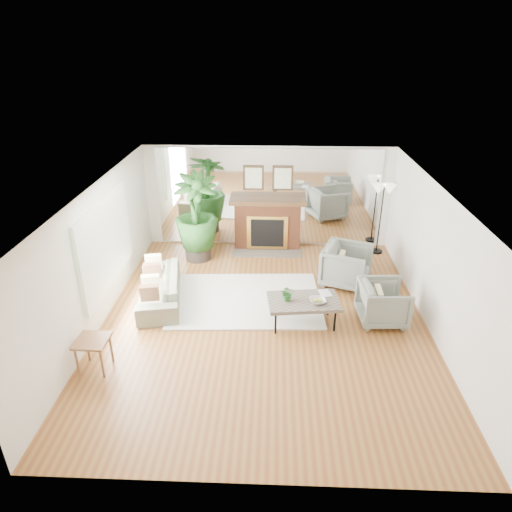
{
  "coord_description": "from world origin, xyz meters",
  "views": [
    {
      "loc": [
        0.14,
        -7.2,
        4.82
      ],
      "look_at": [
        -0.18,
        0.6,
        1.04
      ],
      "focal_mm": 32.0,
      "sensor_mm": 36.0,
      "label": 1
    }
  ],
  "objects_px": {
    "fireplace": "(267,223)",
    "coffee_table": "(303,302)",
    "potted_ficus": "(196,215)",
    "sofa": "(159,288)",
    "armchair_back": "(346,265)",
    "side_table": "(93,345)",
    "floor_lamp": "(383,195)",
    "armchair_front": "(383,303)"
  },
  "relations": [
    {
      "from": "sofa",
      "to": "armchair_front",
      "type": "bearing_deg",
      "value": 72.17
    },
    {
      "from": "coffee_table",
      "to": "floor_lamp",
      "type": "relative_size",
      "value": 0.79
    },
    {
      "from": "armchair_back",
      "to": "armchair_front",
      "type": "distance_m",
      "value": 1.49
    },
    {
      "from": "armchair_front",
      "to": "side_table",
      "type": "xyz_separation_m",
      "value": [
        -4.84,
        -1.56,
        0.08
      ]
    },
    {
      "from": "coffee_table",
      "to": "sofa",
      "type": "distance_m",
      "value": 2.92
    },
    {
      "from": "coffee_table",
      "to": "potted_ficus",
      "type": "xyz_separation_m",
      "value": [
        -2.35,
        2.68,
        0.64
      ]
    },
    {
      "from": "side_table",
      "to": "floor_lamp",
      "type": "bearing_deg",
      "value": 40.73
    },
    {
      "from": "armchair_front",
      "to": "potted_ficus",
      "type": "height_order",
      "value": "potted_ficus"
    },
    {
      "from": "potted_ficus",
      "to": "fireplace",
      "type": "bearing_deg",
      "value": 22.79
    },
    {
      "from": "coffee_table",
      "to": "potted_ficus",
      "type": "bearing_deg",
      "value": 131.3
    },
    {
      "from": "fireplace",
      "to": "floor_lamp",
      "type": "bearing_deg",
      "value": -3.37
    },
    {
      "from": "fireplace",
      "to": "armchair_back",
      "type": "bearing_deg",
      "value": -46.41
    },
    {
      "from": "sofa",
      "to": "side_table",
      "type": "distance_m",
      "value": 2.2
    },
    {
      "from": "sofa",
      "to": "armchair_back",
      "type": "height_order",
      "value": "armchair_back"
    },
    {
      "from": "fireplace",
      "to": "coffee_table",
      "type": "bearing_deg",
      "value": -78.02
    },
    {
      "from": "sofa",
      "to": "floor_lamp",
      "type": "xyz_separation_m",
      "value": [
        4.81,
        2.48,
        1.18
      ]
    },
    {
      "from": "fireplace",
      "to": "coffee_table",
      "type": "xyz_separation_m",
      "value": [
        0.71,
        -3.37,
        -0.19
      ]
    },
    {
      "from": "fireplace",
      "to": "potted_ficus",
      "type": "xyz_separation_m",
      "value": [
        -1.64,
        -0.69,
        0.46
      ]
    },
    {
      "from": "armchair_back",
      "to": "side_table",
      "type": "bearing_deg",
      "value": 145.21
    },
    {
      "from": "sofa",
      "to": "side_table",
      "type": "height_order",
      "value": "sofa"
    },
    {
      "from": "fireplace",
      "to": "potted_ficus",
      "type": "bearing_deg",
      "value": -157.21
    },
    {
      "from": "coffee_table",
      "to": "floor_lamp",
      "type": "distance_m",
      "value": 3.9
    },
    {
      "from": "sofa",
      "to": "floor_lamp",
      "type": "bearing_deg",
      "value": 106.94
    },
    {
      "from": "side_table",
      "to": "potted_ficus",
      "type": "bearing_deg",
      "value": 76.06
    },
    {
      "from": "fireplace",
      "to": "side_table",
      "type": "height_order",
      "value": "fireplace"
    },
    {
      "from": "coffee_table",
      "to": "floor_lamp",
      "type": "xyz_separation_m",
      "value": [
        1.99,
        3.21,
        1.0
      ]
    },
    {
      "from": "floor_lamp",
      "to": "armchair_front",
      "type": "bearing_deg",
      "value": -99.48
    },
    {
      "from": "sofa",
      "to": "side_table",
      "type": "relative_size",
      "value": 3.53
    },
    {
      "from": "sofa",
      "to": "armchair_back",
      "type": "bearing_deg",
      "value": 92.18
    },
    {
      "from": "sofa",
      "to": "potted_ficus",
      "type": "bearing_deg",
      "value": 156.01
    },
    {
      "from": "armchair_back",
      "to": "floor_lamp",
      "type": "xyz_separation_m",
      "value": [
        0.99,
        1.63,
        1.04
      ]
    },
    {
      "from": "armchair_back",
      "to": "floor_lamp",
      "type": "relative_size",
      "value": 0.56
    },
    {
      "from": "fireplace",
      "to": "armchair_back",
      "type": "xyz_separation_m",
      "value": [
        1.71,
        -1.79,
        -0.22
      ]
    },
    {
      "from": "armchair_back",
      "to": "floor_lamp",
      "type": "height_order",
      "value": "floor_lamp"
    },
    {
      "from": "coffee_table",
      "to": "side_table",
      "type": "height_order",
      "value": "side_table"
    },
    {
      "from": "armchair_front",
      "to": "floor_lamp",
      "type": "xyz_separation_m",
      "value": [
        0.51,
        3.05,
        1.08
      ]
    },
    {
      "from": "potted_ficus",
      "to": "floor_lamp",
      "type": "xyz_separation_m",
      "value": [
        4.34,
        0.53,
        0.36
      ]
    },
    {
      "from": "sofa",
      "to": "potted_ficus",
      "type": "height_order",
      "value": "potted_ficus"
    },
    {
      "from": "armchair_back",
      "to": "potted_ficus",
      "type": "bearing_deg",
      "value": 92.63
    },
    {
      "from": "coffee_table",
      "to": "side_table",
      "type": "xyz_separation_m",
      "value": [
        -3.36,
        -1.4,
        0.0
      ]
    },
    {
      "from": "fireplace",
      "to": "side_table",
      "type": "xyz_separation_m",
      "value": [
        -2.65,
        -4.77,
        -0.19
      ]
    },
    {
      "from": "fireplace",
      "to": "sofa",
      "type": "xyz_separation_m",
      "value": [
        -2.11,
        -2.64,
        -0.37
      ]
    }
  ]
}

